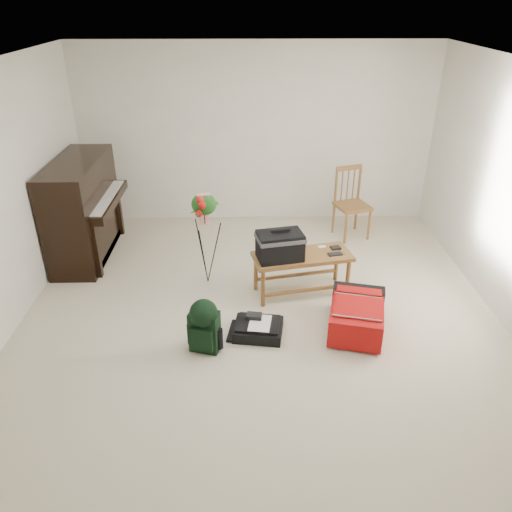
{
  "coord_description": "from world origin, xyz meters",
  "views": [
    {
      "loc": [
        -0.13,
        -4.24,
        3.06
      ],
      "look_at": [
        -0.04,
        0.35,
        0.61
      ],
      "focal_mm": 35.0,
      "sensor_mm": 36.0,
      "label": 1
    }
  ],
  "objects_px": {
    "flower_stand": "(206,239)",
    "bench": "(286,247)",
    "piano": "(84,211)",
    "green_backpack": "(204,323)",
    "dining_chair": "(352,204)",
    "red_suitcase": "(355,313)",
    "black_duffel": "(258,328)"
  },
  "relations": [
    {
      "from": "green_backpack",
      "to": "flower_stand",
      "type": "height_order",
      "value": "flower_stand"
    },
    {
      "from": "flower_stand",
      "to": "dining_chair",
      "type": "bearing_deg",
      "value": 21.25
    },
    {
      "from": "dining_chair",
      "to": "flower_stand",
      "type": "bearing_deg",
      "value": -165.14
    },
    {
      "from": "piano",
      "to": "green_backpack",
      "type": "distance_m",
      "value": 2.61
    },
    {
      "from": "green_backpack",
      "to": "dining_chair",
      "type": "bearing_deg",
      "value": 69.12
    },
    {
      "from": "dining_chair",
      "to": "red_suitcase",
      "type": "relative_size",
      "value": 1.11
    },
    {
      "from": "dining_chair",
      "to": "piano",
      "type": "bearing_deg",
      "value": 169.97
    },
    {
      "from": "piano",
      "to": "dining_chair",
      "type": "height_order",
      "value": "piano"
    },
    {
      "from": "dining_chair",
      "to": "flower_stand",
      "type": "distance_m",
      "value": 2.28
    },
    {
      "from": "dining_chair",
      "to": "flower_stand",
      "type": "height_order",
      "value": "flower_stand"
    },
    {
      "from": "dining_chair",
      "to": "green_backpack",
      "type": "distance_m",
      "value": 3.12
    },
    {
      "from": "dining_chair",
      "to": "green_backpack",
      "type": "relative_size",
      "value": 1.77
    },
    {
      "from": "bench",
      "to": "green_backpack",
      "type": "height_order",
      "value": "bench"
    },
    {
      "from": "flower_stand",
      "to": "bench",
      "type": "bearing_deg",
      "value": -29.11
    },
    {
      "from": "dining_chair",
      "to": "black_duffel",
      "type": "height_order",
      "value": "dining_chair"
    },
    {
      "from": "piano",
      "to": "black_duffel",
      "type": "relative_size",
      "value": 2.84
    },
    {
      "from": "bench",
      "to": "dining_chair",
      "type": "xyz_separation_m",
      "value": [
        1.02,
        1.52,
        -0.12
      ]
    },
    {
      "from": "red_suitcase",
      "to": "bench",
      "type": "bearing_deg",
      "value": 149.7
    },
    {
      "from": "bench",
      "to": "dining_chair",
      "type": "relative_size",
      "value": 1.19
    },
    {
      "from": "black_duffel",
      "to": "flower_stand",
      "type": "xyz_separation_m",
      "value": [
        -0.57,
        1.04,
        0.48
      ]
    },
    {
      "from": "black_duffel",
      "to": "flower_stand",
      "type": "distance_m",
      "value": 1.28
    },
    {
      "from": "bench",
      "to": "flower_stand",
      "type": "height_order",
      "value": "flower_stand"
    },
    {
      "from": "piano",
      "to": "black_duffel",
      "type": "bearing_deg",
      "value": -39.65
    },
    {
      "from": "piano",
      "to": "black_duffel",
      "type": "xyz_separation_m",
      "value": [
        2.16,
        -1.79,
        -0.53
      ]
    },
    {
      "from": "dining_chair",
      "to": "flower_stand",
      "type": "relative_size",
      "value": 0.85
    },
    {
      "from": "red_suitcase",
      "to": "dining_chair",
      "type": "bearing_deg",
      "value": 94.77
    },
    {
      "from": "dining_chair",
      "to": "red_suitcase",
      "type": "height_order",
      "value": "dining_chair"
    },
    {
      "from": "dining_chair",
      "to": "green_backpack",
      "type": "bearing_deg",
      "value": -144.57
    },
    {
      "from": "bench",
      "to": "black_duffel",
      "type": "bearing_deg",
      "value": -124.78
    },
    {
      "from": "piano",
      "to": "green_backpack",
      "type": "bearing_deg",
      "value": -50.71
    },
    {
      "from": "piano",
      "to": "flower_stand",
      "type": "xyz_separation_m",
      "value": [
        1.58,
        -0.74,
        -0.04
      ]
    },
    {
      "from": "flower_stand",
      "to": "black_duffel",
      "type": "bearing_deg",
      "value": -72.99
    }
  ]
}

